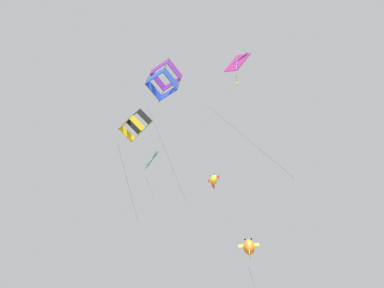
{
  "coord_description": "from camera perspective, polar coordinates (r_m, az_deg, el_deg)",
  "views": [
    {
      "loc": [
        -11.25,
        20.65,
        15.85
      ],
      "look_at": [
        -0.88,
        1.61,
        39.67
      ],
      "focal_mm": 45.51,
      "sensor_mm": 36.0,
      "label": 1
    }
  ],
  "objects": [
    {
      "name": "kite_fish_low_drifter",
      "position": [
        31.64,
        6.7,
        -11.92
      ],
      "size": [
        1.84,
        1.36,
        9.7
      ],
      "rotation": [
        0.41,
        0.0,
        6.64
      ],
      "color": "orange"
    },
    {
      "name": "kite_diamond_mid_left",
      "position": [
        37.6,
        -4.74,
        -1.88
      ],
      "size": [
        1.88,
        1.22,
        5.16
      ],
      "rotation": [
        0.5,
        0.0,
        6.14
      ],
      "color": "green"
    },
    {
      "name": "kite_box_near_left",
      "position": [
        27.39,
        -6.62,
        2.2
      ],
      "size": [
        1.98,
        1.84,
        7.35
      ],
      "rotation": [
        0.43,
        0.0,
        5.91
      ],
      "color": "black"
    },
    {
      "name": "kite_box_far_centre",
      "position": [
        31.71,
        -3.28,
        7.53
      ],
      "size": [
        2.58,
        2.45,
        10.96
      ],
      "rotation": [
        0.21,
        0.0,
        6.12
      ],
      "color": "purple"
    },
    {
      "name": "kite_fish_upper_right",
      "position": [
        35.77,
        2.54,
        -4.25
      ],
      "size": [
        0.98,
        0.7,
        1.46
      ],
      "rotation": [
        0.17,
        0.0,
        6.2
      ],
      "color": "yellow"
    },
    {
      "name": "kite_diamond_highest",
      "position": [
        31.34,
        5.32,
        9.39
      ],
      "size": [
        4.35,
        2.92,
        9.88
      ],
      "rotation": [
        0.2,
        0.0,
        6.22
      ],
      "color": "#DB2D93"
    }
  ]
}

